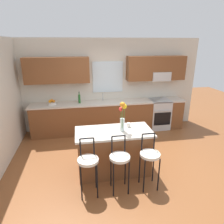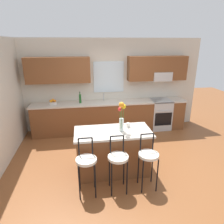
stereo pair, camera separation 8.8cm
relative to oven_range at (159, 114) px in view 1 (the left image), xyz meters
name	(u,v)px [view 1 (the left image)]	position (x,y,z in m)	size (l,w,h in m)	color
ground_plane	(121,160)	(-1.56, -1.68, -0.46)	(14.00, 14.00, 0.00)	brown
back_wall_assembly	(109,80)	(-1.53, 0.31, 1.05)	(5.60, 0.50, 2.70)	beige
counter_run	(109,116)	(-1.56, 0.02, 0.01)	(4.56, 0.64, 0.92)	brown
sink_faucet	(103,96)	(-1.73, 0.17, 0.60)	(0.02, 0.13, 0.23)	#B7BABC
oven_range	(159,114)	(0.00, 0.00, 0.00)	(0.60, 0.64, 0.92)	#B7BABC
kitchen_island	(114,151)	(-1.80, -2.03, 0.00)	(1.51, 0.74, 0.92)	brown
bar_stool_near	(88,163)	(-2.35, -2.61, 0.18)	(0.36, 0.36, 1.04)	black
bar_stool_middle	(120,160)	(-1.80, -2.61, 0.18)	(0.36, 0.36, 1.04)	black
bar_stool_far	(150,157)	(-1.25, -2.61, 0.18)	(0.36, 0.36, 1.04)	black
flower_vase	(123,115)	(-1.63, -2.06, 0.80)	(0.15, 0.17, 0.61)	silver
mug_ceramic	(129,125)	(-1.46, -1.89, 0.51)	(0.08, 0.08, 0.09)	silver
fruit_bowl_oranges	(52,103)	(-3.19, 0.03, 0.51)	(0.24, 0.24, 0.16)	silver
bottle_olive_oil	(79,99)	(-2.43, 0.02, 0.60)	(0.06, 0.06, 0.33)	#1E5923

